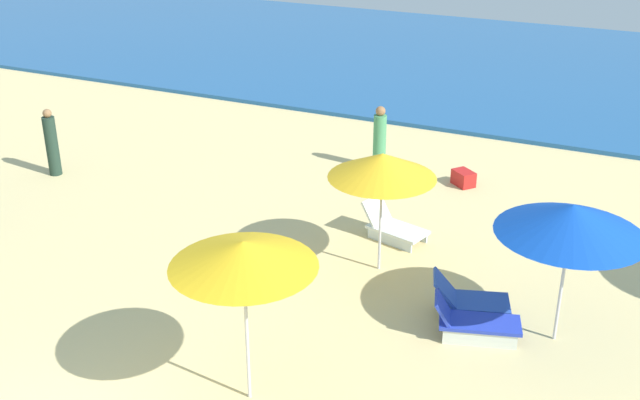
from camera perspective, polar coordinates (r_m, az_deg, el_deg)
ocean at (r=28.99m, az=11.92°, el=9.74°), size 60.00×15.22×0.12m
umbrella_3 at (r=10.22m, az=-5.64°, el=-3.96°), size 1.99×1.99×2.49m
umbrella_4 at (r=12.13m, az=17.92°, el=-1.36°), size 2.25×2.25×2.35m
lounge_chair_4_0 at (r=12.72m, az=11.19°, el=-8.82°), size 1.47×0.91×0.70m
lounge_chair_4_1 at (r=13.25m, az=10.81°, el=-7.25°), size 1.40×0.98×0.73m
umbrella_5 at (r=13.68m, az=4.58°, el=2.53°), size 1.93×1.93×2.29m
lounge_chair_5_0 at (r=15.56m, az=5.35°, el=-1.95°), size 1.40×0.94×0.74m
beachgoer_1 at (r=18.79m, az=4.38°, el=4.44°), size 0.44×0.44×1.57m
beachgoer_3 at (r=19.44m, az=-19.04°, el=3.90°), size 0.36×0.36×1.63m
cooler_box_1 at (r=18.28m, az=10.45°, el=1.58°), size 0.63×0.60×0.35m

